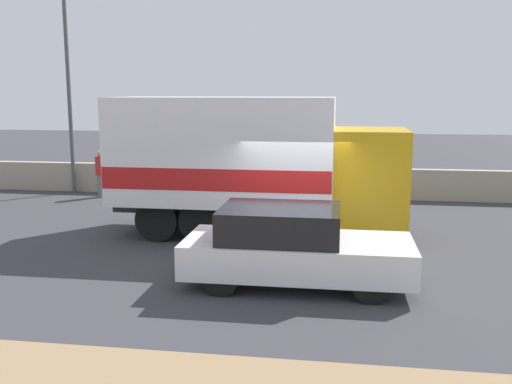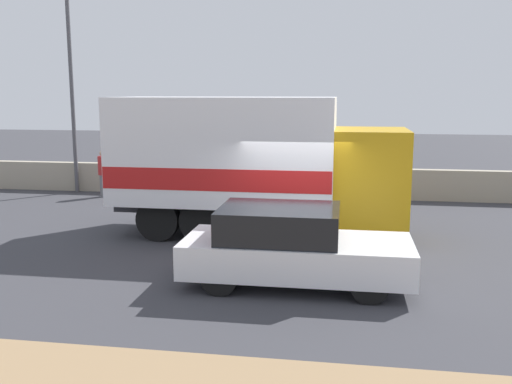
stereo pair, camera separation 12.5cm
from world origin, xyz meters
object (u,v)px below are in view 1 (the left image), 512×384
(car_hatchback, at_px, (293,246))
(street_lamp, at_px, (67,65))
(box_truck, at_px, (247,160))
(pedestrian, at_px, (101,173))

(car_hatchback, bearing_deg, street_lamp, 134.45)
(box_truck, relative_size, pedestrian, 4.42)
(street_lamp, xyz_separation_m, box_truck, (7.24, -5.23, -2.61))
(pedestrian, bearing_deg, box_truck, -37.58)
(box_truck, height_order, car_hatchback, box_truck)
(street_lamp, relative_size, pedestrian, 4.86)
(car_hatchback, bearing_deg, pedestrian, 131.98)
(street_lamp, xyz_separation_m, car_hatchback, (8.71, -8.88, -3.79))
(car_hatchback, relative_size, pedestrian, 2.61)
(street_lamp, distance_m, car_hatchback, 13.00)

